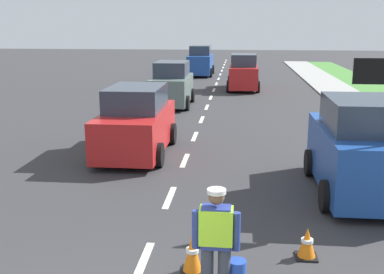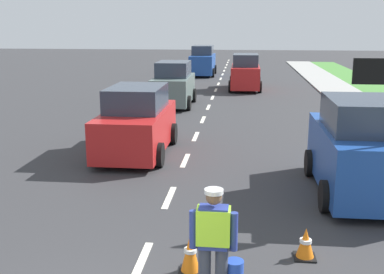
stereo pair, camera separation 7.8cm
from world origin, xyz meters
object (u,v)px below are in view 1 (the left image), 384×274
Objects in this scene: traffic_cone_far at (307,243)px; car_oncoming_third at (200,62)px; car_oncoming_lead at (136,123)px; car_outgoing_far at (243,73)px; traffic_cone_near at (192,253)px; car_parked_curbside at (360,150)px; road_worker at (218,240)px; car_oncoming_second at (172,85)px.

traffic_cone_far is 29.15m from car_oncoming_third.
car_oncoming_lead is 15.12m from car_outgoing_far.
car_outgoing_far is at bearing 77.53° from car_oncoming_lead.
car_oncoming_third is (-2.34, 29.50, 0.73)m from traffic_cone_near.
car_oncoming_third is (-5.79, 25.53, 0.01)m from car_parked_curbside.
car_outgoing_far reaches higher than traffic_cone_near.
traffic_cone_near is at bearing -92.33° from car_outgoing_far.
car_oncoming_third is (-2.77, 30.24, 0.12)m from road_worker.
traffic_cone_far is 15.54m from car_oncoming_second.
road_worker is 16.56m from car_oncoming_second.
road_worker is 0.38× the size of car_oncoming_third.
car_oncoming_lead is at bearing 109.16° from traffic_cone_near.
car_parked_curbside reaches higher than car_oncoming_second.
car_oncoming_second is (-2.55, 15.55, 0.65)m from traffic_cone_near.
car_outgoing_far is 1.04× the size of car_oncoming_second.
car_oncoming_second is at bearing 91.09° from car_oncoming_lead.
car_oncoming_lead is (-4.25, 6.20, 0.68)m from traffic_cone_far.
car_parked_curbside is at bearing 49.00° from traffic_cone_near.
car_parked_curbside reaches higher than road_worker.
car_outgoing_far is at bearing 98.28° from car_parked_curbside.
road_worker is 0.40× the size of car_oncoming_lead.
car_parked_curbside reaches higher than traffic_cone_near.
road_worker is 30.37m from car_oncoming_third.
car_outgoing_far is 0.92× the size of car_oncoming_third.
car_oncoming_third reaches higher than car_outgoing_far.
car_outgoing_far is at bearing 60.56° from car_oncoming_second.
car_outgoing_far is 6.98m from car_oncoming_second.
car_oncoming_lead is at bearing -90.11° from car_oncoming_third.
car_oncoming_third is at bearing 89.89° from car_oncoming_lead.
traffic_cone_near is 1.21× the size of traffic_cone_far.
car_oncoming_second is at bearing 106.52° from traffic_cone_far.
road_worker is 2.59× the size of traffic_cone_near.
car_oncoming_second is (-2.98, 16.29, 0.04)m from road_worker.
car_oncoming_third is (-3.22, 7.87, 0.07)m from car_outgoing_far.
road_worker is at bearing -84.77° from car_oncoming_third.
car_oncoming_third reaches higher than car_parked_curbside.
car_oncoming_lead is (-5.84, 2.89, -0.09)m from car_parked_curbside.
traffic_cone_near is 1.98m from traffic_cone_far.
traffic_cone_near is 29.60m from car_oncoming_third.
car_oncoming_lead is 1.04× the size of car_outgoing_far.
car_oncoming_lead is 0.96× the size of car_oncoming_third.
traffic_cone_near is at bearing -85.46° from car_oncoming_third.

